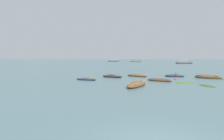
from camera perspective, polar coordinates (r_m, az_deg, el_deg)
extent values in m
plane|color=slate|center=(1506.34, 2.79, 3.29)|extent=(6000.00, 6000.00, 0.00)
cone|color=slate|center=(2653.59, -22.53, 5.53)|extent=(636.22, 636.22, 225.84)
cone|color=#4C5B56|center=(2267.82, 6.26, 7.26)|extent=(1026.75, 1026.75, 311.75)
ellipsoid|color=brown|center=(25.63, 14.06, -2.98)|extent=(3.25, 2.36, 0.48)
cube|color=#28519E|center=(25.62, 14.07, -2.66)|extent=(2.34, 1.70, 0.05)
cube|color=brown|center=(25.61, 14.07, -2.55)|extent=(0.35, 0.52, 0.04)
ellipsoid|color=brown|center=(31.59, 7.51, -1.66)|extent=(3.64, 3.10, 0.59)
cube|color=#B7B2A3|center=(31.57, 7.51, -1.34)|extent=(2.62, 2.23, 0.05)
cube|color=brown|center=(31.57, 7.51, -1.25)|extent=(0.49, 0.62, 0.04)
ellipsoid|color=#2D2826|center=(29.86, 0.06, -1.92)|extent=(3.54, 2.48, 0.59)
cube|color=#B7B2A3|center=(29.84, 0.06, -1.59)|extent=(2.55, 1.79, 0.05)
cube|color=#2D2826|center=(29.84, 0.06, -1.49)|extent=(0.38, 0.64, 0.04)
ellipsoid|color=navy|center=(32.53, 18.25, -1.69)|extent=(3.23, 1.70, 0.52)
cube|color=olive|center=(32.52, 18.25, -1.41)|extent=(2.32, 1.23, 0.05)
cube|color=navy|center=(32.52, 18.25, -1.32)|extent=(0.24, 0.71, 0.04)
ellipsoid|color=brown|center=(31.89, 26.85, -1.88)|extent=(3.85, 3.25, 0.72)
cube|color=#B22D28|center=(31.87, 26.86, -1.49)|extent=(2.77, 2.34, 0.05)
cube|color=brown|center=(31.87, 26.86, -1.40)|extent=(0.57, 0.76, 0.04)
ellipsoid|color=navy|center=(26.38, -7.78, -2.76)|extent=(3.23, 1.89, 0.42)
cube|color=orange|center=(26.37, -7.78, -2.49)|extent=(2.32, 1.36, 0.05)
cube|color=navy|center=(26.37, -7.78, -2.38)|extent=(0.28, 0.58, 0.04)
ellipsoid|color=brown|center=(20.46, 7.46, -4.31)|extent=(3.06, 4.59, 0.71)
cube|color=orange|center=(20.43, 7.46, -3.72)|extent=(2.20, 3.31, 0.05)
cube|color=brown|center=(20.42, 7.46, -3.58)|extent=(0.82, 0.44, 0.04)
cube|color=brown|center=(173.45, 7.16, 2.50)|extent=(10.15, 4.37, 0.90)
cylinder|color=#4C4742|center=(171.53, 5.96, 2.87)|extent=(0.10, 0.10, 1.80)
cylinder|color=#4C4742|center=(174.51, 5.87, 2.88)|extent=(0.10, 0.10, 1.80)
cylinder|color=#4C4742|center=(172.45, 8.48, 2.86)|extent=(0.10, 0.10, 1.80)
cylinder|color=#4C4742|center=(175.41, 8.34, 2.87)|extent=(0.10, 0.10, 1.80)
cube|color=#334C75|center=(173.43, 7.17, 3.17)|extent=(8.53, 3.67, 0.12)
cube|color=navy|center=(196.31, 0.49, 2.63)|extent=(11.53, 6.95, 0.90)
cylinder|color=#4C4742|center=(193.83, -0.58, 2.95)|extent=(0.10, 0.10, 1.80)
cylinder|color=#4C4742|center=(196.39, -0.79, 2.96)|extent=(0.10, 0.10, 1.80)
cylinder|color=#4C4742|center=(196.30, 1.77, 2.96)|extent=(0.10, 0.10, 1.80)
cylinder|color=#4C4742|center=(198.83, 1.53, 2.96)|extent=(0.10, 0.10, 1.80)
cube|color=beige|center=(196.29, 0.49, 3.22)|extent=(9.69, 5.84, 0.12)
cube|color=#4C3323|center=(117.20, 20.81, 1.88)|extent=(8.49, 3.27, 0.90)
cylinder|color=#4C4742|center=(119.39, 22.11, 2.41)|extent=(0.10, 0.10, 1.80)
cylinder|color=#4C4742|center=(117.08, 22.51, 2.39)|extent=(0.10, 0.10, 1.80)
cylinder|color=#4C4742|center=(117.38, 19.14, 2.46)|extent=(0.10, 0.10, 1.80)
cylinder|color=#4C4742|center=(115.03, 19.49, 2.44)|extent=(0.10, 0.10, 1.80)
cube|color=beige|center=(117.17, 20.83, 2.87)|extent=(7.13, 2.75, 0.12)
sphere|color=#DB4C1E|center=(28.58, 18.61, -2.54)|extent=(0.38, 0.38, 0.38)
cylinder|color=black|center=(28.53, 18.63, -1.59)|extent=(0.06, 0.06, 0.95)
ellipsoid|color=#477033|center=(24.60, 21.16, -3.71)|extent=(3.38, 3.38, 0.14)
ellipsoid|color=#2D5628|center=(31.43, 29.24, -2.41)|extent=(2.83, 3.63, 0.14)
ellipsoid|color=#2D5628|center=(22.96, 26.71, -4.34)|extent=(1.51, 2.69, 0.14)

